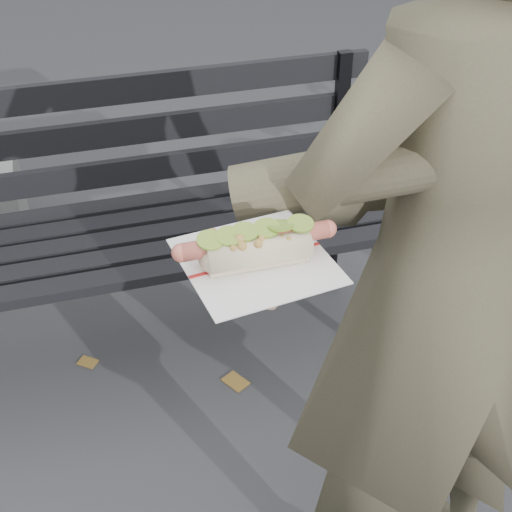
# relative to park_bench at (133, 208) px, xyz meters

# --- Properties ---
(park_bench) EXTENTS (1.50, 0.44, 0.88)m
(park_bench) POSITION_rel_park_bench_xyz_m (0.00, 0.00, 0.00)
(park_bench) COLOR black
(park_bench) RESTS_ON ground
(person) EXTENTS (0.67, 0.48, 1.70)m
(person) POSITION_rel_park_bench_xyz_m (0.45, -0.93, 0.33)
(person) COLOR #463F2F
(person) RESTS_ON ground
(held_hotdog) EXTENTS (0.62, 0.32, 0.20)m
(held_hotdog) POSITION_rel_park_bench_xyz_m (0.26, -0.98, 0.59)
(held_hotdog) COLOR #463F2F
(fallen_leaves) EXTENTS (4.93, 3.37, 0.00)m
(fallen_leaves) POSITION_rel_park_bench_xyz_m (0.34, -0.55, -0.52)
(fallen_leaves) COLOR brown
(fallen_leaves) RESTS_ON ground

